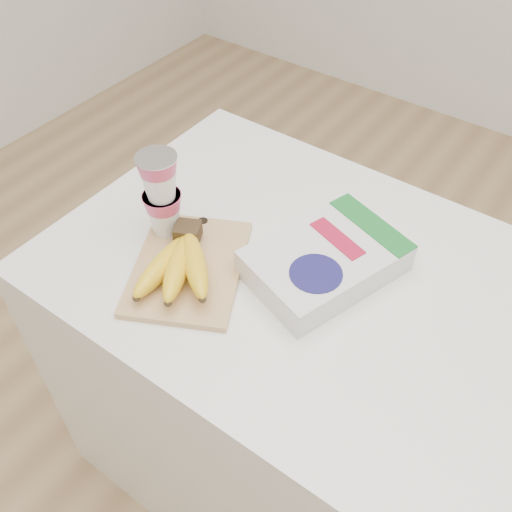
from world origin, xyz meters
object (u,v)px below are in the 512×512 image
(table, at_px, (309,390))
(yogurt_stack, at_px, (161,193))
(cutting_board, at_px, (188,267))
(cereal_box, at_px, (325,260))
(bananas, at_px, (179,263))

(table, distance_m, yogurt_stack, 0.60)
(table, distance_m, cutting_board, 0.48)
(cutting_board, distance_m, yogurt_stack, 0.15)
(table, bearing_deg, cereal_box, 118.36)
(yogurt_stack, bearing_deg, bananas, -35.80)
(cutting_board, xyz_separation_m, yogurt_stack, (-0.10, 0.05, 0.10))
(cereal_box, bearing_deg, bananas, -122.88)
(table, xyz_separation_m, yogurt_stack, (-0.31, -0.08, 0.51))
(table, bearing_deg, yogurt_stack, -165.00)
(table, height_order, cutting_board, cutting_board)
(bananas, bearing_deg, table, 35.36)
(table, relative_size, cutting_board, 3.90)
(cutting_board, bearing_deg, table, 4.32)
(yogurt_stack, height_order, cereal_box, yogurt_stack)
(cutting_board, distance_m, bananas, 0.04)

